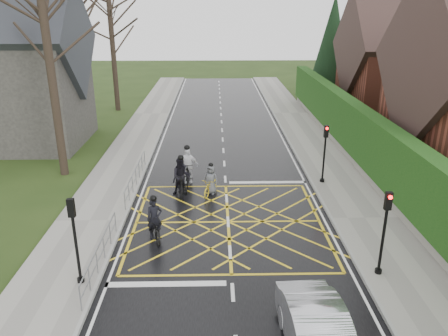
{
  "coord_description": "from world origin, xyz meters",
  "views": [
    {
      "loc": [
        -0.55,
        -17.04,
        8.88
      ],
      "look_at": [
        -0.11,
        3.28,
        1.3
      ],
      "focal_mm": 35.0,
      "sensor_mm": 36.0,
      "label": 1
    }
  ],
  "objects_px": {
    "cyclist_rear": "(155,225)",
    "cyclist_mid": "(181,180)",
    "cyclist_back": "(181,180)",
    "cyclist_lead": "(211,183)",
    "cyclist_front": "(188,169)"
  },
  "relations": [
    {
      "from": "cyclist_front",
      "to": "cyclist_lead",
      "type": "relative_size",
      "value": 1.19
    },
    {
      "from": "cyclist_mid",
      "to": "cyclist_back",
      "type": "bearing_deg",
      "value": -108.6
    },
    {
      "from": "cyclist_rear",
      "to": "cyclist_mid",
      "type": "relative_size",
      "value": 1.16
    },
    {
      "from": "cyclist_mid",
      "to": "cyclist_rear",
      "type": "bearing_deg",
      "value": -122.28
    },
    {
      "from": "cyclist_lead",
      "to": "cyclist_front",
      "type": "bearing_deg",
      "value": 150.55
    },
    {
      "from": "cyclist_rear",
      "to": "cyclist_lead",
      "type": "xyz_separation_m",
      "value": [
        2.24,
        4.42,
        -0.04
      ]
    },
    {
      "from": "cyclist_mid",
      "to": "cyclist_lead",
      "type": "distance_m",
      "value": 1.56
    },
    {
      "from": "cyclist_back",
      "to": "cyclist_mid",
      "type": "bearing_deg",
      "value": 90.47
    },
    {
      "from": "cyclist_rear",
      "to": "cyclist_mid",
      "type": "distance_m",
      "value": 4.91
    },
    {
      "from": "cyclist_rear",
      "to": "cyclist_lead",
      "type": "relative_size",
      "value": 1.15
    },
    {
      "from": "cyclist_back",
      "to": "cyclist_lead",
      "type": "bearing_deg",
      "value": -2.35
    },
    {
      "from": "cyclist_rear",
      "to": "cyclist_back",
      "type": "height_order",
      "value": "cyclist_back"
    },
    {
      "from": "cyclist_mid",
      "to": "cyclist_front",
      "type": "relative_size",
      "value": 0.83
    },
    {
      "from": "cyclist_mid",
      "to": "cyclist_lead",
      "type": "height_order",
      "value": "cyclist_lead"
    },
    {
      "from": "cyclist_back",
      "to": "cyclist_rear",
      "type": "bearing_deg",
      "value": -104.73
    }
  ]
}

